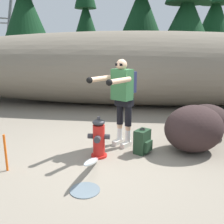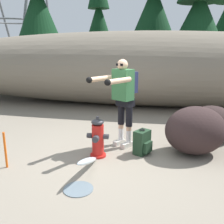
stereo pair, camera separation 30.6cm
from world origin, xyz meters
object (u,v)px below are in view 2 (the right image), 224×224
(boulder_small, at_px, (195,130))
(utility_worker, at_px, (123,93))
(survey_stake, at_px, (5,150))
(boulder_large, at_px, (212,122))
(fire_hydrant, at_px, (98,138))
(spare_backpack, at_px, (142,142))

(boulder_small, bearing_deg, utility_worker, 175.97)
(utility_worker, height_order, survey_stake, utility_worker)
(boulder_large, relative_size, boulder_small, 0.86)
(utility_worker, bearing_deg, fire_hydrant, 0.22)
(utility_worker, relative_size, boulder_large, 1.77)
(utility_worker, relative_size, boulder_small, 1.52)
(boulder_small, relative_size, survey_stake, 1.84)
(fire_hydrant, bearing_deg, utility_worker, 58.18)
(survey_stake, bearing_deg, fire_hydrant, 27.40)
(survey_stake, bearing_deg, spare_backpack, 24.62)
(boulder_small, bearing_deg, survey_stake, -158.86)
(spare_backpack, relative_size, boulder_large, 0.50)
(boulder_small, distance_m, survey_stake, 3.27)
(spare_backpack, bearing_deg, utility_worker, 172.41)
(fire_hydrant, height_order, survey_stake, fire_hydrant)
(fire_hydrant, relative_size, spare_backpack, 1.57)
(boulder_small, bearing_deg, boulder_large, 63.42)
(fire_hydrant, bearing_deg, spare_backpack, 19.38)
(spare_backpack, bearing_deg, survey_stake, -126.25)
(utility_worker, height_order, boulder_small, utility_worker)
(utility_worker, relative_size, spare_backpack, 3.58)
(utility_worker, distance_m, spare_backpack, 0.99)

